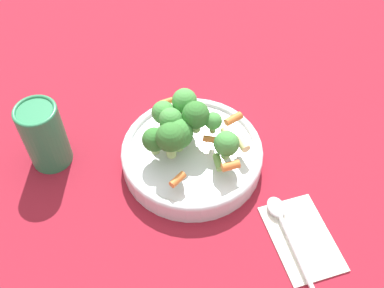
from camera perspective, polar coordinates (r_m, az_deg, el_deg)
name	(u,v)px	position (r m, az deg, el deg)	size (l,w,h in m)	color
ground_plane	(192,162)	(0.73, 0.00, -2.31)	(3.00, 3.00, 0.00)	maroon
bowl	(192,154)	(0.71, 0.00, -1.32)	(0.22, 0.22, 0.04)	silver
pasta_salad	(184,127)	(0.67, -1.06, 2.18)	(0.16, 0.16, 0.08)	#8CB766
cup	(44,135)	(0.73, -18.29, 1.10)	(0.06, 0.06, 0.12)	#2D7F51
napkin	(302,238)	(0.67, 13.77, -11.47)	(0.15, 0.14, 0.01)	white
spoon	(284,224)	(0.67, 11.54, -9.89)	(0.14, 0.09, 0.01)	silver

